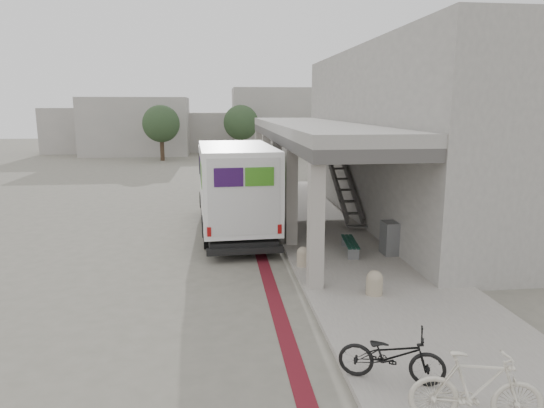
{
  "coord_description": "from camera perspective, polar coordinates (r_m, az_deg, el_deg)",
  "views": [
    {
      "loc": [
        -0.35,
        -15.1,
        4.68
      ],
      "look_at": [
        1.4,
        0.02,
        1.6
      ],
      "focal_mm": 32.0,
      "sensor_mm": 36.0,
      "label": 1
    }
  ],
  "objects": [
    {
      "name": "bench",
      "position": [
        15.56,
        9.18,
        -4.69
      ],
      "size": [
        0.55,
        1.67,
        0.38
      ],
      "rotation": [
        0.0,
        0.0,
        -0.12
      ],
      "color": "slate",
      "rests_on": "sidewalk"
    },
    {
      "name": "bike_lane_stripe",
      "position": [
        17.78,
        -2.02,
        -3.81
      ],
      "size": [
        0.35,
        40.0,
        0.01
      ],
      "primitive_type": "cube",
      "color": "maroon",
      "rests_on": "ground"
    },
    {
      "name": "tree_left",
      "position": [
        43.38,
        -12.92,
        9.18
      ],
      "size": [
        3.2,
        3.2,
        4.8
      ],
      "color": "#38281C",
      "rests_on": "ground"
    },
    {
      "name": "bollard_far",
      "position": [
        14.16,
        3.7,
        -6.16
      ],
      "size": [
        0.38,
        0.38,
        0.57
      ],
      "color": "tan",
      "rests_on": "sidewalk"
    },
    {
      "name": "bicycle_black",
      "position": [
        8.74,
        13.89,
        -16.87
      ],
      "size": [
        1.87,
        1.22,
        0.93
      ],
      "primitive_type": "imported",
      "rotation": [
        0.0,
        0.0,
        1.19
      ],
      "color": "black",
      "rests_on": "sidewalk"
    },
    {
      "name": "utility_cabinet",
      "position": [
        15.61,
        13.72,
        -3.91
      ],
      "size": [
        0.48,
        0.63,
        1.03
      ],
      "primitive_type": "cube",
      "rotation": [
        0.0,
        0.0,
        0.03
      ],
      "color": "gray",
      "rests_on": "sidewalk"
    },
    {
      "name": "ground",
      "position": [
        15.81,
        -5.06,
        -5.82
      ],
      "size": [
        120.0,
        120.0,
        0.0
      ],
      "primitive_type": "plane",
      "color": "#69665A",
      "rests_on": "ground"
    },
    {
      "name": "bollard_near",
      "position": [
        12.32,
        11.96,
        -9.02
      ],
      "size": [
        0.41,
        0.41,
        0.61
      ],
      "color": "tan",
      "rests_on": "sidewalk"
    },
    {
      "name": "distant_backdrop",
      "position": [
        51.08,
        -9.52,
        9.08
      ],
      "size": [
        28.0,
        10.0,
        6.5
      ],
      "color": "gray",
      "rests_on": "ground"
    },
    {
      "name": "tree_right",
      "position": [
        45.32,
        6.69,
        9.47
      ],
      "size": [
        3.2,
        3.2,
        4.8
      ],
      "color": "#38281C",
      "rests_on": "ground"
    },
    {
      "name": "fedex_truck",
      "position": [
        18.15,
        -4.47,
        2.19
      ],
      "size": [
        2.79,
        7.91,
        3.33
      ],
      "rotation": [
        0.0,
        0.0,
        0.05
      ],
      "color": "black",
      "rests_on": "ground"
    },
    {
      "name": "bicycle_cream",
      "position": [
        8.02,
        22.88,
        -19.41
      ],
      "size": [
        1.97,
        0.96,
        1.14
      ],
      "primitive_type": "imported",
      "rotation": [
        0.0,
        0.0,
        1.33
      ],
      "color": "beige",
      "rests_on": "sidewalk"
    },
    {
      "name": "tree_mid",
      "position": [
        45.19,
        -3.67,
        9.52
      ],
      "size": [
        3.2,
        3.2,
        4.8
      ],
      "color": "#38281C",
      "rests_on": "ground"
    },
    {
      "name": "sidewalk",
      "position": [
        16.38,
        9.12,
        -5.09
      ],
      "size": [
        4.4,
        28.0,
        0.12
      ],
      "primitive_type": "cube",
      "color": "gray",
      "rests_on": "ground"
    },
    {
      "name": "transit_building",
      "position": [
        20.91,
        13.62,
        7.62
      ],
      "size": [
        7.6,
        17.0,
        7.0
      ],
      "color": "gray",
      "rests_on": "ground"
    }
  ]
}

